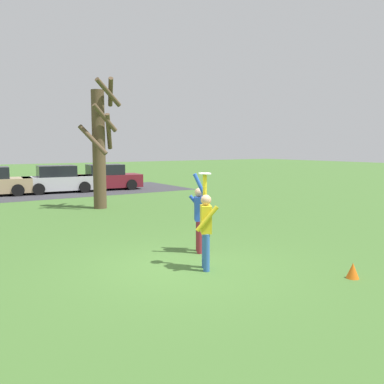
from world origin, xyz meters
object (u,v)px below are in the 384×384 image
person_catcher (206,225)px  field_cone_orange (353,271)px  person_defender (199,214)px  bare_tree_tall (100,145)px  frisbee_disc (205,174)px  parked_car_silver (59,180)px  parked_car_maroon (107,178)px

person_catcher → field_cone_orange: bearing=-105.9°
person_defender → bare_tree_tall: bearing=-155.1°
frisbee_disc → bare_tree_tall: bearing=83.3°
parked_car_silver → field_cone_orange: 19.15m
bare_tree_tall → field_cone_orange: bare_tree_tall is taller
person_defender → field_cone_orange: 3.80m
parked_car_maroon → bare_tree_tall: (-3.07, -7.23, 2.05)m
person_catcher → person_defender: size_ratio=1.02×
frisbee_disc → person_defender: bearing=61.5°
person_catcher → parked_car_maroon: person_catcher is taller
person_catcher → parked_car_maroon: bearing=14.2°
bare_tree_tall → parked_car_maroon: bearing=67.0°
bare_tree_tall → field_cone_orange: size_ratio=17.44×
bare_tree_tall → field_cone_orange: (0.95, -11.79, -2.62)m
frisbee_disc → field_cone_orange: size_ratio=0.88×
person_defender → frisbee_disc: (-0.58, -1.08, 1.11)m
bare_tree_tall → parked_car_silver: bearing=89.1°
person_catcher → frisbee_disc: frisbee_disc is taller
parked_car_maroon → frisbee_disc: bearing=-98.2°
parked_car_maroon → person_defender: bearing=-97.1°
person_catcher → parked_car_silver: bearing=24.0°
frisbee_disc → parked_car_maroon: size_ratio=0.07×
field_cone_orange → person_catcher: bearing=135.6°
person_defender → field_cone_orange: bearing=52.0°
parked_car_silver → bare_tree_tall: bearing=-85.0°
person_defender → parked_car_maroon: 16.03m
person_catcher → person_defender: (0.69, 1.28, -0.00)m
parked_car_maroon → parked_car_silver: bearing=-176.0°
parked_car_silver → frisbee_disc: bearing=-88.3°
parked_car_silver → bare_tree_tall: size_ratio=0.76×
person_defender → parked_car_silver: size_ratio=0.48×
person_catcher → parked_car_silver: size_ratio=0.49×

